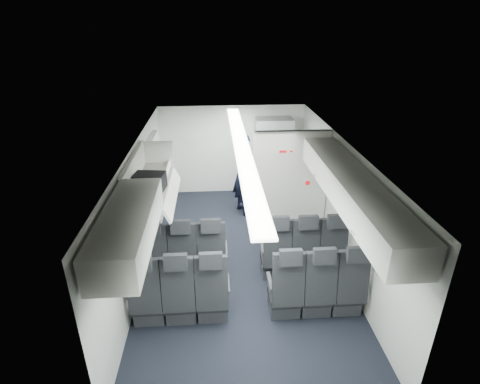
{
  "coord_description": "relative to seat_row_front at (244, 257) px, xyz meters",
  "views": [
    {
      "loc": [
        -0.43,
        -5.63,
        3.93
      ],
      "look_at": [
        0.0,
        0.4,
        1.15
      ],
      "focal_mm": 28.0,
      "sensor_mm": 36.0,
      "label": 1
    }
  ],
  "objects": [
    {
      "name": "seat_row_front",
      "position": [
        0.0,
        0.0,
        0.0
      ],
      "size": [
        3.33,
        0.56,
        1.24
      ],
      "color": "black",
      "rests_on": "cabin_shell"
    },
    {
      "name": "carry_on_bag",
      "position": [
        -1.38,
        -0.01,
        1.38
      ],
      "size": [
        0.48,
        0.37,
        0.26
      ],
      "primitive_type": "cube",
      "rotation": [
        0.0,
        0.0,
        -0.14
      ],
      "color": "black",
      "rests_on": "overhead_bin_left_front_open"
    },
    {
      "name": "flight_attendant",
      "position": [
        0.17,
        2.38,
        0.51
      ],
      "size": [
        0.66,
        0.78,
        1.82
      ],
      "primitive_type": "imported",
      "rotation": [
        0.0,
        0.0,
        1.98
      ],
      "color": "black",
      "rests_on": "ground"
    },
    {
      "name": "boarding_door",
      "position": [
        -1.64,
        2.09,
        0.55
      ],
      "size": [
        0.12,
        1.27,
        1.86
      ],
      "color": "silver",
      "rests_on": "cabin_shell"
    },
    {
      "name": "galley_unit",
      "position": [
        0.95,
        3.25,
        0.55
      ],
      "size": [
        0.85,
        0.52,
        1.9
      ],
      "color": "#939399",
      "rests_on": "cabin_shell"
    },
    {
      "name": "overhead_bin_right_rear",
      "position": [
        1.4,
        -1.47,
        1.46
      ],
      "size": [
        0.53,
        1.8,
        0.4
      ],
      "color": "white",
      "rests_on": "cabin_shell"
    },
    {
      "name": "overhead_bin_right_front",
      "position": [
        1.4,
        0.28,
        1.46
      ],
      "size": [
        0.53,
        1.7,
        0.4
      ],
      "color": "white",
      "rests_on": "cabin_shell"
    },
    {
      "name": "cabin_shell",
      "position": [
        0.0,
        0.53,
        0.72
      ],
      "size": [
        3.41,
        6.01,
        2.16
      ],
      "color": "black",
      "rests_on": "ground"
    },
    {
      "name": "papers",
      "position": [
        0.36,
        2.33,
        0.68
      ],
      "size": [
        0.2,
        0.11,
        0.15
      ],
      "primitive_type": "cube",
      "rotation": [
        0.0,
        0.0,
        0.45
      ],
      "color": "white",
      "rests_on": "flight_attendant"
    },
    {
      "name": "seat_row_mid",
      "position": [
        0.0,
        -0.9,
        0.0
      ],
      "size": [
        3.33,
        0.56,
        1.24
      ],
      "color": "black",
      "rests_on": "cabin_shell"
    },
    {
      "name": "overhead_bin_left_rear",
      "position": [
        -1.4,
        -1.47,
        1.46
      ],
      "size": [
        0.53,
        1.8,
        0.4
      ],
      "color": "white",
      "rests_on": "cabin_shell"
    },
    {
      "name": "overhead_bin_left_front_open",
      "position": [
        -1.44,
        0.28,
        1.33
      ],
      "size": [
        0.64,
        1.7,
        0.72
      ],
      "color": "#9E9E93",
      "rests_on": "cabin_shell"
    },
    {
      "name": "bulkhead_partition",
      "position": [
        0.98,
        1.33,
        0.67
      ],
      "size": [
        1.4,
        0.15,
        2.13
      ],
      "color": "white",
      "rests_on": "cabin_shell"
    }
  ]
}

